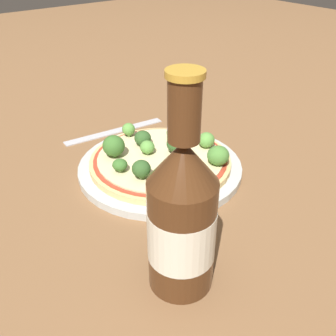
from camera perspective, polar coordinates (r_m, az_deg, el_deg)
name	(u,v)px	position (r m, az deg, el deg)	size (l,w,h in m)	color
ground_plane	(163,172)	(0.63, -0.72, -0.63)	(3.00, 3.00, 0.00)	brown
plate	(162,167)	(0.64, -0.93, 0.21)	(0.26, 0.26, 0.01)	#B2B7B2
pizza	(162,160)	(0.63, -0.85, 1.22)	(0.23, 0.23, 0.01)	tan
broccoli_floret_0	(174,133)	(0.67, 0.90, 5.09)	(0.03, 0.03, 0.02)	#6B8E51
broccoli_floret_1	(144,138)	(0.65, -3.47, 4.42)	(0.03, 0.03, 0.03)	#6B8E51
broccoli_floret_2	(206,140)	(0.65, 5.61, 4.06)	(0.03, 0.03, 0.03)	#6B8E51
broccoli_floret_3	(128,129)	(0.68, -5.76, 5.61)	(0.02, 0.02, 0.02)	#6B8E51
broccoli_floret_4	(177,144)	(0.62, 1.26, 3.49)	(0.03, 0.03, 0.03)	#6B8E51
broccoli_floret_5	(172,169)	(0.57, 0.65, -0.13)	(0.03, 0.03, 0.02)	#6B8E51
broccoli_floret_6	(147,147)	(0.63, -3.02, 3.04)	(0.02, 0.02, 0.02)	#6B8E51
broccoli_floret_7	(141,169)	(0.56, -3.89, -0.13)	(0.03, 0.03, 0.03)	#6B8E51
broccoli_floret_8	(114,146)	(0.62, -7.89, 3.20)	(0.04, 0.04, 0.04)	#6B8E51
broccoli_floret_9	(166,178)	(0.54, -0.30, -1.49)	(0.03, 0.03, 0.03)	#6B8E51
broccoli_floret_10	(120,165)	(0.58, -7.00, 0.45)	(0.02, 0.02, 0.02)	#6B8E51
broccoli_floret_11	(218,155)	(0.60, 7.30, 1.81)	(0.03, 0.03, 0.03)	#6B8E51
beer_bottle	(182,217)	(0.40, 2.02, -7.17)	(0.07, 0.07, 0.24)	#472814
fork	(115,131)	(0.76, -7.73, 5.35)	(0.04, 0.20, 0.00)	#B2B2B7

